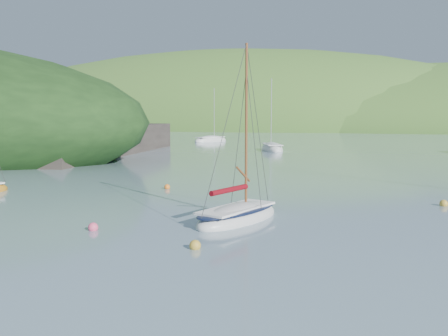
% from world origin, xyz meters
% --- Properties ---
extents(ground, '(700.00, 700.00, 0.00)m').
position_xyz_m(ground, '(0.00, 0.00, 0.00)').
color(ground, slate).
rests_on(ground, ground).
extents(shoreline_hills, '(690.00, 135.00, 56.00)m').
position_xyz_m(shoreline_hills, '(-9.66, 172.42, 0.00)').
color(shoreline_hills, '#2B6125').
rests_on(shoreline_hills, ground).
extents(daysailer_white, '(3.51, 6.01, 8.70)m').
position_xyz_m(daysailer_white, '(0.26, 3.86, 0.21)').
color(daysailer_white, silver).
rests_on(daysailer_white, ground).
extents(distant_sloop_a, '(5.44, 7.82, 10.58)m').
position_xyz_m(distant_sloop_a, '(-9.63, 47.93, 0.18)').
color(distant_sloop_a, silver).
rests_on(distant_sloop_a, ground).
extents(distant_sloop_c, '(5.38, 7.71, 10.43)m').
position_xyz_m(distant_sloop_c, '(-25.46, 65.31, 0.18)').
color(distant_sloop_c, silver).
rests_on(distant_sloop_c, ground).
extents(mooring_buoys, '(22.03, 13.31, 0.46)m').
position_xyz_m(mooring_buoys, '(3.80, 6.22, 0.12)').
color(mooring_buoys, gold).
rests_on(mooring_buoys, ground).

